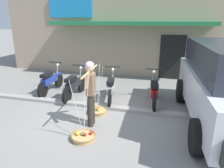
{
  "coord_description": "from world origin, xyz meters",
  "views": [
    {
      "loc": [
        1.98,
        -4.95,
        2.66
      ],
      "look_at": [
        0.5,
        0.6,
        0.85
      ],
      "focal_mm": 32.97,
      "sensor_mm": 36.0,
      "label": 1
    }
  ],
  "objects_px": {
    "fruit_vendor": "(90,90)",
    "fruit_basket_right_side": "(98,111)",
    "motorcycle_third_in_row": "(111,88)",
    "motorcycle_end_of_row": "(154,91)",
    "motorcycle_second_in_row": "(74,85)",
    "motorcycle_nearest_shop": "(51,81)",
    "fruit_basket_left_side": "(84,136)"
  },
  "relations": [
    {
      "from": "fruit_vendor",
      "to": "motorcycle_end_of_row",
      "type": "bearing_deg",
      "value": 50.76
    },
    {
      "from": "fruit_basket_right_side",
      "to": "fruit_vendor",
      "type": "bearing_deg",
      "value": -84.33
    },
    {
      "from": "fruit_vendor",
      "to": "fruit_basket_right_side",
      "type": "distance_m",
      "value": 1.14
    },
    {
      "from": "fruit_basket_right_side",
      "to": "fruit_basket_left_side",
      "type": "bearing_deg",
      "value": -84.44
    },
    {
      "from": "fruit_basket_left_side",
      "to": "motorcycle_second_in_row",
      "type": "height_order",
      "value": "fruit_basket_left_side"
    },
    {
      "from": "motorcycle_end_of_row",
      "to": "fruit_basket_right_side",
      "type": "bearing_deg",
      "value": -144.49
    },
    {
      "from": "motorcycle_nearest_shop",
      "to": "fruit_vendor",
      "type": "bearing_deg",
      "value": -40.0
    },
    {
      "from": "fruit_basket_right_side",
      "to": "motorcycle_nearest_shop",
      "type": "height_order",
      "value": "fruit_basket_right_side"
    },
    {
      "from": "fruit_vendor",
      "to": "motorcycle_end_of_row",
      "type": "relative_size",
      "value": 0.93
    },
    {
      "from": "fruit_vendor",
      "to": "motorcycle_end_of_row",
      "type": "distance_m",
      "value": 2.38
    },
    {
      "from": "fruit_vendor",
      "to": "fruit_basket_right_side",
      "type": "xyz_separation_m",
      "value": [
        -0.07,
        0.7,
        -0.9
      ]
    },
    {
      "from": "motorcycle_second_in_row",
      "to": "motorcycle_third_in_row",
      "type": "height_order",
      "value": "same"
    },
    {
      "from": "fruit_basket_left_side",
      "to": "fruit_basket_right_side",
      "type": "bearing_deg",
      "value": 95.56
    },
    {
      "from": "motorcycle_second_in_row",
      "to": "fruit_vendor",
      "type": "bearing_deg",
      "value": -53.46
    },
    {
      "from": "fruit_basket_left_side",
      "to": "motorcycle_third_in_row",
      "type": "xyz_separation_m",
      "value": [
        -0.01,
        2.48,
        0.38
      ]
    },
    {
      "from": "fruit_vendor",
      "to": "motorcycle_second_in_row",
      "type": "height_order",
      "value": "fruit_vendor"
    },
    {
      "from": "fruit_vendor",
      "to": "motorcycle_third_in_row",
      "type": "distance_m",
      "value": 1.86
    },
    {
      "from": "fruit_vendor",
      "to": "motorcycle_second_in_row",
      "type": "relative_size",
      "value": 0.93
    },
    {
      "from": "fruit_basket_right_side",
      "to": "motorcycle_end_of_row",
      "type": "relative_size",
      "value": 0.8
    },
    {
      "from": "fruit_vendor",
      "to": "motorcycle_nearest_shop",
      "type": "distance_m",
      "value": 3.12
    },
    {
      "from": "fruit_vendor",
      "to": "motorcycle_third_in_row",
      "type": "relative_size",
      "value": 0.94
    },
    {
      "from": "fruit_basket_left_side",
      "to": "motorcycle_third_in_row",
      "type": "relative_size",
      "value": 0.8
    },
    {
      "from": "fruit_vendor",
      "to": "fruit_basket_left_side",
      "type": "relative_size",
      "value": 1.17
    },
    {
      "from": "fruit_basket_right_side",
      "to": "motorcycle_third_in_row",
      "type": "distance_m",
      "value": 1.15
    },
    {
      "from": "fruit_basket_right_side",
      "to": "motorcycle_nearest_shop",
      "type": "distance_m",
      "value": 2.65
    },
    {
      "from": "motorcycle_nearest_shop",
      "to": "motorcycle_end_of_row",
      "type": "bearing_deg",
      "value": -2.71
    },
    {
      "from": "motorcycle_second_in_row",
      "to": "motorcycle_end_of_row",
      "type": "height_order",
      "value": "same"
    },
    {
      "from": "motorcycle_nearest_shop",
      "to": "motorcycle_second_in_row",
      "type": "relative_size",
      "value": 1.0
    },
    {
      "from": "motorcycle_nearest_shop",
      "to": "motorcycle_end_of_row",
      "type": "distance_m",
      "value": 3.83
    },
    {
      "from": "fruit_basket_right_side",
      "to": "motorcycle_third_in_row",
      "type": "xyz_separation_m",
      "value": [
        0.13,
        1.08,
        0.38
      ]
    },
    {
      "from": "fruit_vendor",
      "to": "motorcycle_third_in_row",
      "type": "bearing_deg",
      "value": 88.04
    },
    {
      "from": "fruit_basket_right_side",
      "to": "motorcycle_nearest_shop",
      "type": "xyz_separation_m",
      "value": [
        -2.29,
        1.28,
        0.38
      ]
    }
  ]
}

